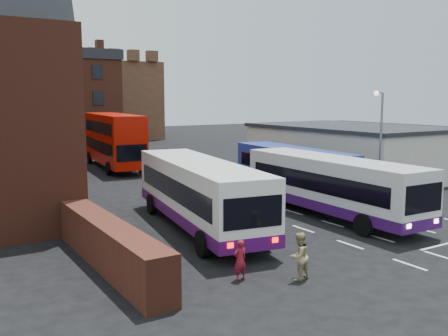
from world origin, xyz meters
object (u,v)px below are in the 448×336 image
bus_white_outbound (199,189)px  bus_red_double (114,140)px  street_lamp (380,136)px  bus_blue (293,166)px  bus_white_inbound (331,182)px  pedestrian_red (240,260)px  pedestrian_beige (299,256)px

bus_white_outbound → bus_red_double: bus_red_double is taller
bus_white_outbound → bus_red_double: 23.49m
street_lamp → bus_blue: bearing=113.4°
bus_white_outbound → bus_white_inbound: size_ratio=1.06×
bus_white_inbound → bus_red_double: (-3.70, 24.82, 0.74)m
bus_red_double → street_lamp: street_lamp is taller
bus_white_outbound → pedestrian_red: 7.59m
bus_white_outbound → bus_red_double: bearing=90.1°
bus_white_inbound → pedestrian_red: (-9.68, -5.50, -1.20)m
bus_blue → pedestrian_beige: 17.27m
bus_blue → pedestrian_beige: bus_blue is taller
pedestrian_beige → pedestrian_red: bearing=-40.1°
bus_blue → bus_red_double: bus_red_double is taller
bus_red_double → street_lamp: size_ratio=1.85×
bus_red_double → bus_white_outbound: bearing=87.0°
bus_red_double → street_lamp: (9.02, -23.48, 1.52)m
bus_white_outbound → bus_white_inbound: 7.62m
bus_white_inbound → bus_red_double: bus_red_double is taller
street_lamp → pedestrian_beige: street_lamp is taller
bus_white_outbound → bus_white_inbound: bearing=-3.2°
bus_white_inbound → pedestrian_beige: bus_white_inbound is taller
bus_white_outbound → street_lamp: street_lamp is taller
bus_white_outbound → street_lamp: bearing=7.9°
bus_blue → pedestrian_red: bearing=49.0°
bus_white_inbound → bus_blue: bearing=-112.0°
bus_red_double → pedestrian_red: bus_red_double is taller
bus_white_outbound → pedestrian_beige: bus_white_outbound is taller
bus_white_outbound → street_lamp: (12.77, -0.30, 2.19)m
street_lamp → pedestrian_beige: 15.74m
bus_white_outbound → pedestrian_beige: (-0.41, -8.24, -1.14)m
pedestrian_red → pedestrian_beige: pedestrian_beige is taller
bus_white_outbound → pedestrian_red: (-2.24, -7.14, -1.27)m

